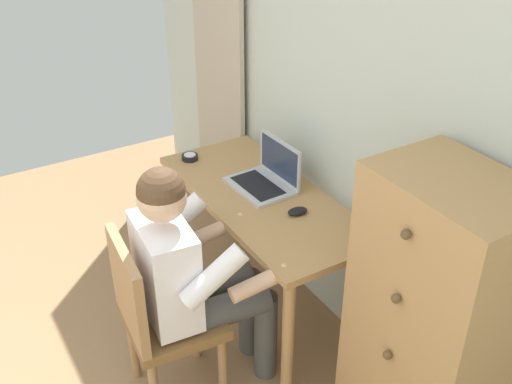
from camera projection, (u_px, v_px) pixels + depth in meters
wall_back at (400, 126)px, 2.54m from camera, size 4.80×0.05×2.50m
curtain_panel at (218, 65)px, 3.70m from camera, size 0.58×0.03×2.16m
desk at (263, 215)px, 3.09m from camera, size 1.28×0.56×0.75m
dresser at (431, 333)px, 2.31m from camera, size 0.57×0.44×1.34m
chair at (157, 315)px, 2.64m from camera, size 0.45×0.43×0.89m
person_seated at (194, 270)px, 2.62m from camera, size 0.56×0.61×1.21m
laptop at (266, 177)px, 3.08m from camera, size 0.35×0.26×0.24m
computer_mouse at (298, 211)px, 2.87m from camera, size 0.07×0.11×0.03m
desk_clock at (190, 157)px, 3.35m from camera, size 0.09×0.09×0.03m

